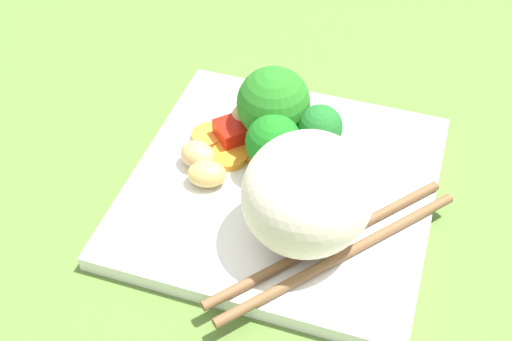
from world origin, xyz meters
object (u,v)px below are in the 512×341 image
square_plate (282,188)px  carrot_slice_3 (209,135)px  broccoli_floret_1 (320,129)px  chopstick_pair (335,248)px  rice_mound (308,194)px

square_plate → carrot_slice_3: bearing=155.8°
broccoli_floret_1 → chopstick_pair: (3.35, -9.26, -2.77)cm
rice_mound → carrot_slice_3: 13.56cm
carrot_slice_3 → chopstick_pair: size_ratio=0.17×
rice_mound → chopstick_pair: (2.52, -1.11, -3.90)cm
square_plate → broccoli_floret_1: size_ratio=4.52×
broccoli_floret_1 → chopstick_pair: broccoli_floret_1 is taller
carrot_slice_3 → chopstick_pair: bearing=-35.1°
square_plate → chopstick_pair: bearing=-46.3°
rice_mound → carrot_slice_3: rice_mound is taller
square_plate → broccoli_floret_1: broccoli_floret_1 is taller
carrot_slice_3 → broccoli_floret_1: bearing=1.6°
rice_mound → broccoli_floret_1: (-0.84, 8.15, -1.12)cm
square_plate → carrot_slice_3: 8.14cm
rice_mound → broccoli_floret_1: rice_mound is taller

